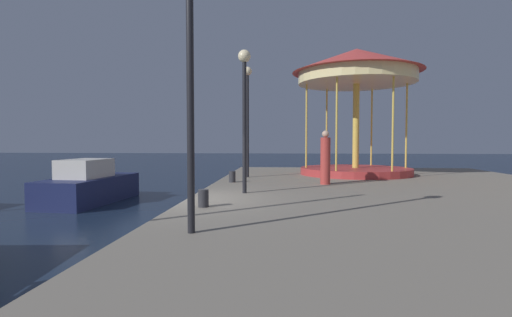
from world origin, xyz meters
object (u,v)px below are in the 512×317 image
carousel (356,80)px  person_far_corner (325,159)px  lamp_post_mid_promenade (244,95)px  bollard_south (232,177)px  lamp_post_far_end (247,102)px  bollard_north (203,198)px  motorboat_navy (89,186)px  lamp_post_near_edge (190,40)px

carousel → person_far_corner: bearing=-113.4°
lamp_post_mid_promenade → bollard_south: lamp_post_mid_promenade is taller
lamp_post_far_end → bollard_north: bearing=-92.3°
carousel → lamp_post_mid_promenade: carousel is taller
lamp_post_far_end → person_far_corner: bearing=-39.0°
motorboat_navy → bollard_north: 7.52m
lamp_post_mid_promenade → lamp_post_far_end: 4.84m
lamp_post_mid_promenade → bollard_north: (-0.68, -2.39, -2.61)m
bollard_south → bollard_north: bearing=-89.2°
carousel → motorboat_navy: bearing=-160.6°
carousel → bollard_north: carousel is taller
lamp_post_near_edge → bollard_north: bearing=97.7°
motorboat_navy → person_far_corner: size_ratio=2.39×
lamp_post_mid_promenade → bollard_south: bearing=104.9°
lamp_post_mid_promenade → carousel: bearing=56.5°
motorboat_navy → lamp_post_near_edge: bearing=-52.8°
carousel → bollard_north: size_ratio=14.16×
lamp_post_far_end → person_far_corner: size_ratio=2.44×
lamp_post_far_end → bollard_north: size_ratio=11.29×
lamp_post_near_edge → lamp_post_mid_promenade: size_ratio=1.12×
bollard_north → person_far_corner: size_ratio=0.22×
lamp_post_far_end → person_far_corner: (2.93, -2.38, -2.20)m
lamp_post_near_edge → lamp_post_far_end: bearing=90.3°
person_far_corner → lamp_post_mid_promenade: bearing=-136.1°
carousel → bollard_south: size_ratio=14.16×
carousel → person_far_corner: 5.48m
motorboat_navy → lamp_post_far_end: bearing=19.6°
motorboat_navy → lamp_post_far_end: 6.89m
motorboat_navy → lamp_post_near_edge: lamp_post_near_edge is taller
person_far_corner → motorboat_navy: bearing=177.7°
lamp_post_far_end → bollard_north: lamp_post_far_end is taller
lamp_post_near_edge → bollard_south: (-0.40, 7.65, -2.90)m
bollard_north → bollard_south: (-0.07, 5.21, 0.00)m
person_far_corner → lamp_post_far_end: bearing=141.0°
motorboat_navy → bollard_north: size_ratio=11.08×
motorboat_navy → lamp_post_mid_promenade: bearing=-24.4°
carousel → bollard_south: carousel is taller
lamp_post_far_end → bollard_north: 7.76m
lamp_post_near_edge → lamp_post_far_end: size_ratio=1.01×
motorboat_navy → carousel: bearing=19.4°
bollard_north → person_far_corner: person_far_corner is taller
carousel → bollard_north: bearing=-119.3°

